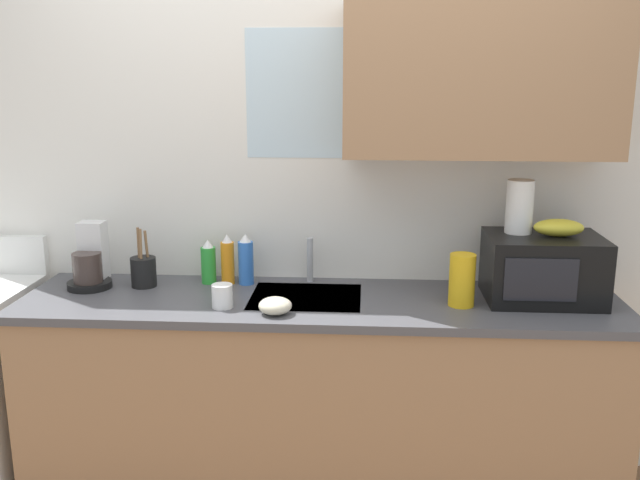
# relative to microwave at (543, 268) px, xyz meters

# --- Properties ---
(kitchen_wall_assembly) EXTENTS (3.27, 0.42, 2.50)m
(kitchen_wall_assembly) POSITION_rel_microwave_xyz_m (-0.78, 0.26, 0.33)
(kitchen_wall_assembly) COLOR white
(kitchen_wall_assembly) RESTS_ON ground
(counter_unit) EXTENTS (2.50, 0.63, 0.90)m
(counter_unit) POSITION_rel_microwave_xyz_m (-0.91, -0.05, -0.58)
(counter_unit) COLOR #9E7551
(counter_unit) RESTS_ON ground
(sink_faucet) EXTENTS (0.03, 0.03, 0.20)m
(sink_faucet) POSITION_rel_microwave_xyz_m (-0.97, 0.19, -0.03)
(sink_faucet) COLOR #B2B5BA
(sink_faucet) RESTS_ON counter_unit
(microwave) EXTENTS (0.46, 0.35, 0.27)m
(microwave) POSITION_rel_microwave_xyz_m (0.00, 0.00, 0.00)
(microwave) COLOR black
(microwave) RESTS_ON counter_unit
(banana_bunch) EXTENTS (0.20, 0.11, 0.07)m
(banana_bunch) POSITION_rel_microwave_xyz_m (0.05, 0.00, 0.17)
(banana_bunch) COLOR gold
(banana_bunch) RESTS_ON microwave
(paper_towel_roll) EXTENTS (0.11, 0.11, 0.22)m
(paper_towel_roll) POSITION_rel_microwave_xyz_m (-0.10, 0.05, 0.24)
(paper_towel_roll) COLOR white
(paper_towel_roll) RESTS_ON microwave
(coffee_maker) EXTENTS (0.19, 0.21, 0.28)m
(coffee_maker) POSITION_rel_microwave_xyz_m (-1.93, 0.06, -0.03)
(coffee_maker) COLOR black
(coffee_maker) RESTS_ON counter_unit
(dish_soap_bottle_blue) EXTENTS (0.07, 0.07, 0.23)m
(dish_soap_bottle_blue) POSITION_rel_microwave_xyz_m (-1.25, 0.14, -0.03)
(dish_soap_bottle_blue) COLOR blue
(dish_soap_bottle_blue) RESTS_ON counter_unit
(dish_soap_bottle_orange) EXTENTS (0.06, 0.06, 0.22)m
(dish_soap_bottle_orange) POSITION_rel_microwave_xyz_m (-1.33, 0.14, -0.03)
(dish_soap_bottle_orange) COLOR orange
(dish_soap_bottle_orange) RESTS_ON counter_unit
(dish_soap_bottle_green) EXTENTS (0.07, 0.07, 0.20)m
(dish_soap_bottle_green) POSITION_rel_microwave_xyz_m (-1.42, 0.14, -0.04)
(dish_soap_bottle_green) COLOR green
(dish_soap_bottle_green) RESTS_ON counter_unit
(cereal_canister) EXTENTS (0.10, 0.10, 0.21)m
(cereal_canister) POSITION_rel_microwave_xyz_m (-0.34, -0.10, -0.03)
(cereal_canister) COLOR gold
(cereal_canister) RESTS_ON counter_unit
(mug_white) EXTENTS (0.08, 0.08, 0.09)m
(mug_white) POSITION_rel_microwave_xyz_m (-1.29, -0.19, -0.09)
(mug_white) COLOR white
(mug_white) RESTS_ON counter_unit
(utensil_crock) EXTENTS (0.11, 0.11, 0.26)m
(utensil_crock) POSITION_rel_microwave_xyz_m (-1.70, 0.07, -0.07)
(utensil_crock) COLOR black
(utensil_crock) RESTS_ON counter_unit
(small_bowl) EXTENTS (0.13, 0.13, 0.06)m
(small_bowl) POSITION_rel_microwave_xyz_m (-1.07, -0.25, -0.10)
(small_bowl) COLOR beige
(small_bowl) RESTS_ON counter_unit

